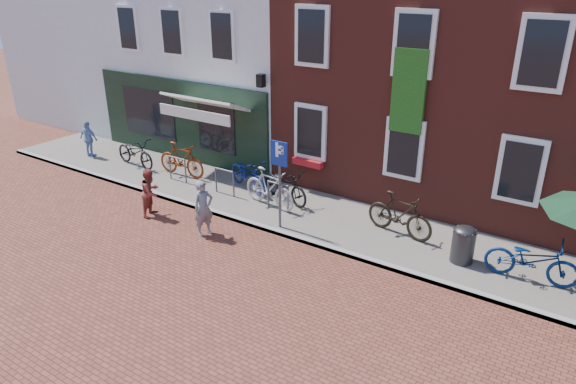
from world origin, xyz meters
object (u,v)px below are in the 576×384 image
Objects in this scene: bicycle_5 at (400,215)px; boy at (151,192)px; bicycle_4 at (285,185)px; cafe_person at (89,139)px; bicycle_1 at (181,160)px; bicycle_6 at (532,260)px; bicycle_3 at (269,188)px; parking_sign at (279,169)px; bicycle_0 at (135,152)px; bicycle_2 at (248,174)px; woman at (204,208)px; litter_bin at (463,242)px.

boy is at bearing 121.04° from bicycle_5.
cafe_person is at bearing 111.51° from bicycle_4.
bicycle_1 is 0.97× the size of bicycle_6.
bicycle_1 and bicycle_3 have the same top height.
bicycle_1 is at bearing 110.08° from bicycle_4.
bicycle_1 is (-4.91, 1.33, -1.10)m from parking_sign.
boy reaches higher than bicycle_0.
bicycle_5 is (3.86, 0.41, 0.00)m from bicycle_3.
bicycle_5 is (3.70, -0.17, 0.06)m from bicycle_4.
bicycle_1 and bicycle_5 have the same top height.
cafe_person is 0.71× the size of bicycle_1.
parking_sign is 1.27× the size of bicycle_5.
bicycle_0 is (2.23, 0.23, -0.16)m from cafe_person.
bicycle_3 is (-1.02, 0.96, -1.10)m from parking_sign.
bicycle_6 is (11.04, -0.41, -0.06)m from bicycle_1.
cafe_person is at bearing 101.43° from bicycle_5.
bicycle_3 is (1.30, -0.67, 0.06)m from bicycle_2.
bicycle_2 is (6.86, 0.73, -0.16)m from cafe_person.
cafe_person reaches higher than bicycle_1.
bicycle_3 is (8.16, 0.06, -0.10)m from cafe_person.
woman is 0.80× the size of bicycle_3.
bicycle_5 is at bearing -82.85° from boy.
bicycle_0 and bicycle_4 have the same top height.
bicycle_4 is (-5.49, 0.63, 0.01)m from litter_bin.
bicycle_1 reaches higher than bicycle_0.
boy is at bearing 152.12° from bicycle_4.
bicycle_3 is at bearing -97.70° from bicycle_1.
boy is at bearing 139.02° from bicycle_3.
bicycle_1 is 1.00× the size of bicycle_5.
bicycle_0 is at bearing 178.91° from litter_bin.
bicycle_1 is at bearing 117.75° from bicycle_2.
litter_bin is 6.56m from woman.
bicycle_5 reaches higher than bicycle_6.
parking_sign is at bearing -103.88° from bicycle_2.
cafe_person is at bearing 117.24° from bicycle_2.
bicycle_0 is (-5.41, 2.41, -0.14)m from woman.
bicycle_1 is (2.05, 0.20, 0.06)m from bicycle_0.
bicycle_0 is 6.11m from bicycle_4.
bicycle_0 is 13.09m from bicycle_6.
bicycle_5 is at bearing -91.96° from bicycle_1.
parking_sign is 1.60× the size of woman.
bicycle_4 is (2.76, 2.76, -0.08)m from boy.
cafe_person reaches higher than bicycle_5.
cafe_person reaches higher than boy.
bicycle_3 is (3.89, -0.37, 0.00)m from bicycle_1.
cafe_person is 2.24m from bicycle_0.
bicycle_4 is at bearing 96.60° from bicycle_5.
boy is 0.71× the size of bicycle_2.
boy reaches higher than bicycle_2.
parking_sign reaches higher than bicycle_3.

